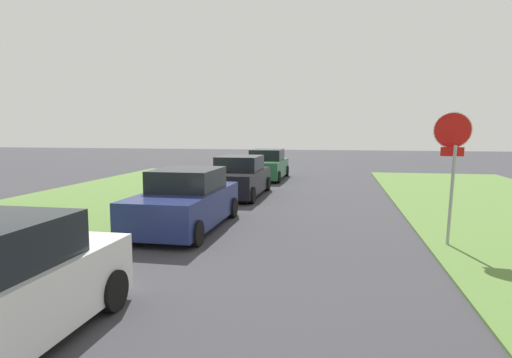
# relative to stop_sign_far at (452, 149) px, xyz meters

# --- Properties ---
(stop_sign_far) EXTENTS (0.81, 0.44, 2.96)m
(stop_sign_far) POSITION_rel_stop_sign_far_xyz_m (0.00, 0.00, 0.00)
(stop_sign_far) COLOR #9EA0A5
(stop_sign_far) RESTS_ON grass_verge_right
(parked_sedan_navy) EXTENTS (1.97, 4.41, 1.57)m
(parked_sedan_navy) POSITION_rel_stop_sign_far_xyz_m (-6.42, 0.67, -1.46)
(parked_sedan_navy) COLOR navy
(parked_sedan_navy) RESTS_ON ground
(parked_sedan_black) EXTENTS (1.97, 4.41, 1.57)m
(parked_sedan_black) POSITION_rel_stop_sign_far_xyz_m (-6.30, 6.48, -1.46)
(parked_sedan_black) COLOR black
(parked_sedan_black) RESTS_ON ground
(parked_sedan_green) EXTENTS (1.97, 4.41, 1.57)m
(parked_sedan_green) POSITION_rel_stop_sign_far_xyz_m (-6.18, 12.52, -1.46)
(parked_sedan_green) COLOR #28663D
(parked_sedan_green) RESTS_ON ground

